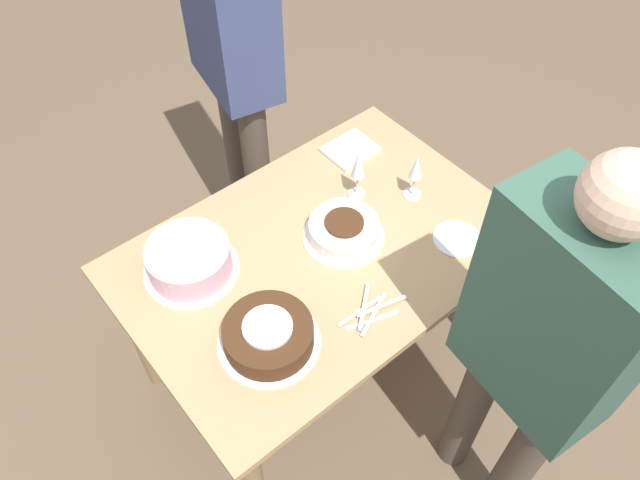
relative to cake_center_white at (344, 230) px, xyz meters
The scene contains 12 objects.
ground_plane 0.77m from the cake_center_white, behind, with size 12.00×12.00×0.00m, color brown.
dining_table 0.18m from the cake_center_white, behind, with size 1.27×0.86×0.73m.
cake_center_white is the anchor object (origin of this frame).
cake_front_chocolate 0.46m from the cake_center_white, 159.04° to the right, with size 0.30×0.30×0.09m.
cake_back_decorated 0.50m from the cake_center_white, 156.35° to the left, with size 0.30×0.30×0.11m.
wine_glass_near 0.32m from the cake_center_white, ahead, with size 0.06×0.06×0.19m.
wine_glass_far 0.23m from the cake_center_white, 36.03° to the left, with size 0.06×0.06×0.21m.
dessert_plate_right 0.38m from the cake_center_white, 41.19° to the right, with size 0.16×0.16×0.01m.
fork_pile 0.31m from the cake_center_white, 116.03° to the right, with size 0.22×0.14×0.01m.
napkin_stack 0.42m from the cake_center_white, 45.68° to the left, with size 0.18×0.15×0.02m.
person_cutting 0.74m from the cake_center_white, 87.86° to the right, with size 0.27×0.42×1.58m.
person_watching 0.83m from the cake_center_white, 81.34° to the left, with size 0.29×0.43×1.78m.
Camera 1 is at (-0.81, -0.97, 2.31)m, focal length 35.00 mm.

